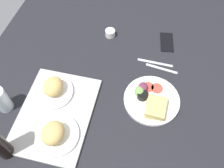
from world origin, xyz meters
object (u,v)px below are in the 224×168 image
(serving_tray, at_px, (56,114))
(knife, at_px, (155,63))
(bread_plate_far, at_px, (53,89))
(plate_with_salad, at_px, (151,99))
(bread_plate_near, at_px, (55,134))
(espresso_cup, at_px, (110,33))
(fork, at_px, (162,69))
(cell_phone, at_px, (167,42))
(drinking_glass, at_px, (1,100))

(serving_tray, relative_size, knife, 2.37)
(bread_plate_far, relative_size, knife, 1.03)
(knife, bearing_deg, plate_with_salad, 93.61)
(bread_plate_near, bearing_deg, espresso_cup, -6.06)
(plate_with_salad, bearing_deg, bread_plate_far, 99.76)
(bread_plate_far, xyz_separation_m, plate_with_salad, (0.08, -0.46, -0.03))
(bread_plate_near, bearing_deg, serving_tray, 23.96)
(serving_tray, distance_m, espresso_cup, 0.57)
(fork, bearing_deg, knife, -31.45)
(bread_plate_far, height_order, fork, bread_plate_far)
(fork, bearing_deg, cell_phone, -84.92)
(bread_plate_near, xyz_separation_m, knife, (0.53, -0.36, -0.05))
(fork, distance_m, knife, 0.05)
(espresso_cup, distance_m, knife, 0.32)
(plate_with_salad, relative_size, fork, 1.59)
(drinking_glass, relative_size, cell_phone, 0.95)
(bread_plate_near, distance_m, fork, 0.64)
(bread_plate_far, height_order, espresso_cup, bread_plate_far)
(drinking_glass, height_order, espresso_cup, drinking_glass)
(plate_with_salad, distance_m, espresso_cup, 0.48)
(serving_tray, relative_size, fork, 2.65)
(bread_plate_near, relative_size, fork, 1.15)
(fork, distance_m, cell_phone, 0.19)
(espresso_cup, bearing_deg, serving_tray, 168.05)
(drinking_glass, bearing_deg, espresso_cup, -32.16)
(serving_tray, relative_size, drinking_glass, 3.27)
(bread_plate_far, distance_m, fork, 0.57)
(cell_phone, bearing_deg, fork, 169.54)
(bread_plate_near, bearing_deg, knife, -34.00)
(bread_plate_far, relative_size, cell_phone, 1.36)
(serving_tray, height_order, espresso_cup, espresso_cup)
(drinking_glass, relative_size, knife, 0.72)
(espresso_cup, bearing_deg, bread_plate_far, 160.00)
(drinking_glass, height_order, fork, drinking_glass)
(bread_plate_far, distance_m, espresso_cup, 0.48)
(plate_with_salad, height_order, cell_phone, plate_with_salad)
(serving_tray, xyz_separation_m, cell_phone, (0.58, -0.44, -0.00))
(serving_tray, bearing_deg, plate_with_salad, -66.26)
(bread_plate_far, distance_m, knife, 0.55)
(espresso_cup, bearing_deg, bread_plate_near, 173.94)
(plate_with_salad, xyz_separation_m, fork, (0.21, -0.02, -0.02))
(bread_plate_far, xyz_separation_m, fork, (0.29, -0.49, -0.05))
(espresso_cup, height_order, cell_phone, espresso_cup)
(fork, height_order, cell_phone, cell_phone)
(knife, distance_m, cell_phone, 0.17)
(cell_phone, bearing_deg, bread_plate_far, 124.28)
(bread_plate_far, height_order, drinking_glass, drinking_glass)
(serving_tray, bearing_deg, cell_phone, -37.22)
(drinking_glass, relative_size, fork, 0.81)
(espresso_cup, bearing_deg, cell_phone, -84.66)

